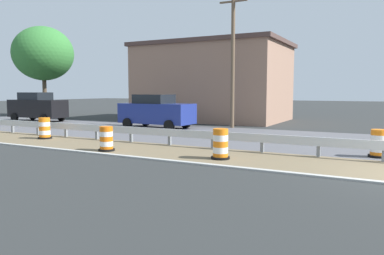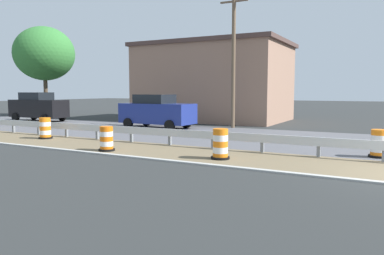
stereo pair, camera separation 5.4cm
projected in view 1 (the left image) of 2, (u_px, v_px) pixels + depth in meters
traffic_barrel_nearest at (378, 145)px, 13.06m from camera, size 0.65×0.65×0.98m
traffic_barrel_close at (220, 145)px, 12.73m from camera, size 0.65×0.65×1.05m
traffic_barrel_mid at (106, 140)px, 14.45m from camera, size 0.63×0.63×0.95m
traffic_barrel_far at (45, 129)px, 18.12m from camera, size 0.66×0.66×1.03m
car_trailing_near_lane at (37, 107)px, 28.54m from camera, size 2.07×4.73×2.21m
car_mid_far_lane at (156, 111)px, 23.18m from camera, size 2.24×4.76×2.11m
roadside_shop_near at (213, 82)px, 29.58m from camera, size 7.79×11.44×6.04m
utility_pole_near at (233, 59)px, 23.18m from camera, size 0.24×1.80×8.30m
tree_roadside at (43, 54)px, 33.51m from camera, size 5.34×5.34×8.08m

